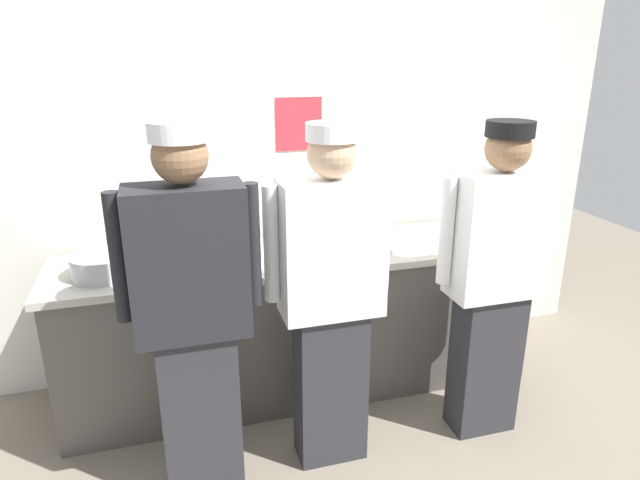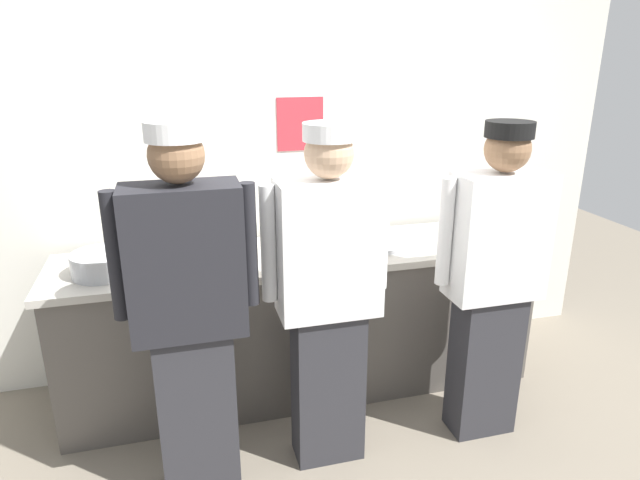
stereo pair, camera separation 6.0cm
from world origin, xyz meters
The scene contains 16 objects.
ground_plane centered at (0.00, 0.00, 0.00)m, with size 9.00×9.00×0.00m, color slate.
wall_back centered at (0.00, 0.80, 1.42)m, with size 4.39×0.11×2.83m.
prep_counter centered at (0.00, 0.34, 0.45)m, with size 2.80×0.65×0.89m.
chef_near_left centered at (-0.67, -0.34, 0.93)m, with size 0.62×0.24×1.73m.
chef_center centered at (-0.03, -0.29, 0.91)m, with size 0.61×0.24×1.70m.
chef_far_right centered at (0.83, -0.30, 0.90)m, with size 0.61×0.24×1.68m.
plate_stack_front centered at (0.02, 0.39, 0.93)m, with size 0.23×0.23×0.08m.
plate_stack_rear centered at (-0.43, 0.34, 0.94)m, with size 0.21×0.21×0.10m.
mixing_bowl_steel centered at (-1.08, 0.28, 0.95)m, with size 0.32×0.32×0.12m, color #B7BABF.
sheet_tray centered at (0.46, 0.33, 0.90)m, with size 0.47×0.35×0.02m, color #B7BABF.
squeeze_bottle_primary centered at (1.05, 0.15, 0.98)m, with size 0.05×0.05×0.19m.
squeeze_bottle_secondary centered at (-0.60, 0.18, 0.97)m, with size 0.06×0.06×0.18m.
squeeze_bottle_spare centered at (-0.76, 0.14, 0.99)m, with size 0.06×0.06×0.20m.
ramekin_green_sauce centered at (1.06, 0.33, 0.91)m, with size 0.11×0.11×0.05m.
ramekin_yellow_sauce centered at (1.19, 0.49, 0.91)m, with size 0.10×0.10×0.04m.
chefs_knife centered at (-0.74, 0.42, 0.89)m, with size 0.28×0.03×0.02m.
Camera 2 is at (-0.69, -2.56, 1.98)m, focal length 30.96 mm.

